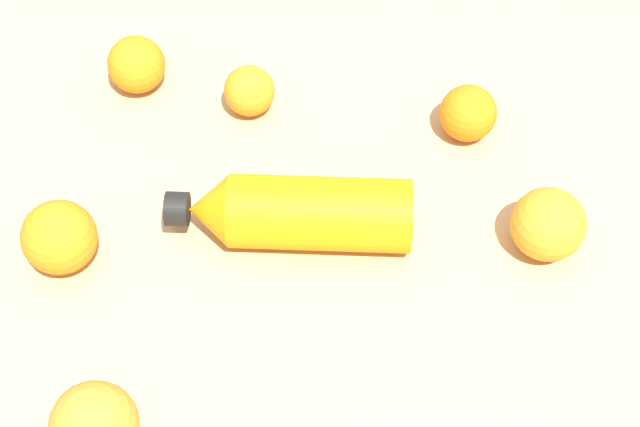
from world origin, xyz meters
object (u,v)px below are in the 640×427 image
orange_1 (249,91)px  orange_4 (468,113)px  orange_0 (548,224)px  orange_2 (59,237)px  orange_3 (94,426)px  orange_5 (136,65)px  water_bottle (297,213)px

orange_1 → orange_4: 0.26m
orange_0 → orange_2: (0.51, -0.02, -0.00)m
orange_3 → orange_5: bearing=-92.3°
orange_2 → water_bottle: bearing=-176.7°
orange_1 → orange_3: 0.44m
orange_0 → orange_4: size_ratio=1.20×
orange_2 → orange_5: 0.26m
orange_4 → orange_5: orange_5 is taller
orange_3 → orange_5: 0.46m
orange_0 → orange_2: bearing=-2.1°
orange_2 → orange_5: size_ratio=1.15×
water_bottle → orange_5: bearing=-46.3°
orange_1 → orange_5: (0.13, -0.05, 0.00)m
orange_0 → orange_2: same height
water_bottle → orange_0: same height
orange_1 → orange_4: (-0.25, 0.05, 0.00)m
orange_3 → orange_5: (-0.02, -0.46, -0.01)m
orange_4 → water_bottle: bearing=32.6°
orange_0 → orange_5: 0.52m
orange_0 → orange_4: orange_0 is taller
orange_1 → orange_3: orange_3 is taller
orange_2 → orange_3: orange_3 is taller
orange_1 → orange_2: orange_2 is taller
orange_1 → orange_3: size_ratio=0.73×
orange_3 → orange_1: bearing=-110.2°
orange_1 → orange_5: 0.14m
water_bottle → orange_1: 0.19m
orange_0 → orange_4: bearing=-70.5°
water_bottle → orange_0: 0.27m
orange_0 → water_bottle: bearing=-7.1°
orange_3 → orange_4: size_ratio=1.25×
orange_2 → orange_3: bearing=103.3°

